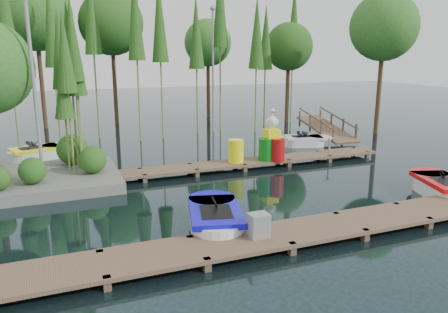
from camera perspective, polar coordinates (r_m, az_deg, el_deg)
name	(u,v)px	position (r m, az deg, el deg)	size (l,w,h in m)	color
ground_plane	(216,192)	(15.09, -1.06, -4.64)	(90.00, 90.00, 0.00)	#1C3034
near_dock	(279,235)	(11.19, 7.26, -10.17)	(18.00, 1.50, 0.50)	brown
far_dock	(217,166)	(17.61, -0.90, -1.19)	(15.00, 1.20, 0.50)	brown
island	(11,97)	(16.82, -26.11, 6.97)	(6.20, 4.20, 6.75)	slate
tree_screen	(106,23)	(24.24, -15.22, 16.43)	(34.42, 18.53, 10.31)	#45301D
lamp_island	(32,66)	(15.93, -23.80, 10.80)	(0.30, 0.30, 7.25)	gray
lamp_rear	(213,59)	(26.05, -1.46, 12.57)	(0.30, 0.30, 7.25)	gray
ramp	(327,128)	(24.73, 13.27, 3.60)	(1.50, 3.94, 1.49)	brown
boat_blue	(215,220)	(11.92, -1.19, -8.25)	(2.05, 3.21, 1.00)	white
boat_red	(442,188)	(16.32, 26.57, -3.70)	(2.05, 3.08, 0.95)	white
boat_yellow_far	(37,153)	(21.27, -23.23, 0.42)	(2.88, 1.97, 1.32)	white
boat_white_far	(304,141)	(22.67, 10.44, 2.00)	(2.61, 1.75, 1.13)	white
utility_cabinet	(259,225)	(10.79, 4.55, -8.94)	(0.48, 0.41, 0.59)	gray
yellow_barrel	(236,151)	(17.79, 1.58, 0.73)	(0.62, 0.62, 0.93)	#FFFE0D
drum_cluster	(273,145)	(18.30, 6.39, 1.53)	(1.24, 1.13, 2.14)	#0B6B16
seagull_post	(330,142)	(19.98, 13.64, 1.89)	(0.47, 0.25, 0.75)	gray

